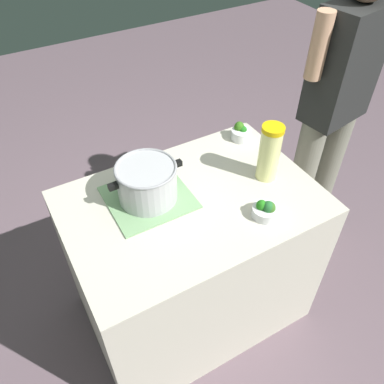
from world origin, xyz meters
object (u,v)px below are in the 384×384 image
lemonade_pitcher (269,152)px  person_cook (332,112)px  broccoli_bowl_center (266,210)px  cooking_pot (147,182)px  broccoli_bowl_front (241,132)px

lemonade_pitcher → person_cook: bearing=17.4°
lemonade_pitcher → broccoli_bowl_center: lemonade_pitcher is taller
cooking_pot → person_cook: size_ratio=0.19×
broccoli_bowl_front → broccoli_bowl_center: size_ratio=0.94×
cooking_pot → lemonade_pitcher: size_ratio=1.21×
broccoli_bowl_center → person_cook: bearing=27.6°
cooking_pot → broccoli_bowl_center: 0.50m
lemonade_pitcher → person_cook: 0.59m
cooking_pot → lemonade_pitcher: bearing=-14.2°
broccoli_bowl_center → lemonade_pitcher: bearing=52.2°
broccoli_bowl_front → lemonade_pitcher: bearing=-103.0°
broccoli_bowl_front → person_cook: (0.49, -0.12, 0.03)m
lemonade_pitcher → broccoli_bowl_center: (-0.15, -0.20, -0.10)m
cooking_pot → person_cook: bearing=2.2°
lemonade_pitcher → broccoli_bowl_center: bearing=-127.8°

